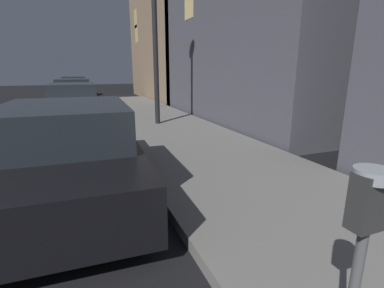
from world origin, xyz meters
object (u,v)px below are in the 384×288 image
(car_green, at_px, (74,92))
(car_yellow_cab, at_px, (75,86))
(parking_meter, at_px, (365,226))
(car_white, at_px, (73,104))
(car_black, at_px, (70,152))
(street_lamp, at_px, (155,19))

(car_green, height_order, car_yellow_cab, same)
(parking_meter, height_order, car_white, same)
(car_green, relative_size, car_yellow_cab, 1.04)
(car_green, bearing_deg, car_white, -89.98)
(car_black, xyz_separation_m, car_yellow_cab, (-0.00, 18.79, -0.01))
(parking_meter, relative_size, car_white, 0.28)
(car_green, distance_m, street_lamp, 8.77)
(car_black, bearing_deg, parking_meter, -66.96)
(car_black, height_order, car_yellow_cab, same)
(car_yellow_cab, bearing_deg, car_green, -90.02)
(parking_meter, height_order, car_black, same)
(car_yellow_cab, xyz_separation_m, street_lamp, (2.60, -14.02, 2.72))
(parking_meter, relative_size, car_green, 0.29)
(car_yellow_cab, bearing_deg, car_white, -90.00)
(car_green, bearing_deg, car_yellow_cab, 89.98)
(car_green, bearing_deg, parking_meter, -84.72)
(car_green, bearing_deg, street_lamp, -71.80)
(parking_meter, relative_size, car_black, 0.30)
(car_yellow_cab, bearing_deg, parking_meter, -86.16)
(parking_meter, distance_m, car_yellow_cab, 22.36)
(parking_meter, height_order, street_lamp, street_lamp)
(parking_meter, xyz_separation_m, street_lamp, (1.11, 8.29, 2.30))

